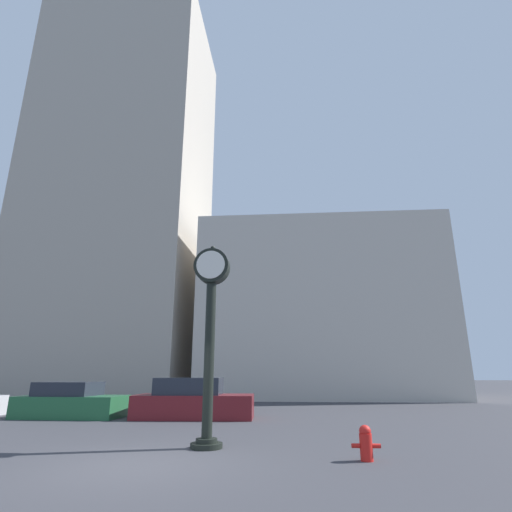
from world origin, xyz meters
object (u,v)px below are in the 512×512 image
(street_clock, at_px, (210,318))
(fire_hydrant_near, at_px, (366,443))
(car_maroon, at_px, (193,401))
(car_green, at_px, (71,402))

(street_clock, xyz_separation_m, fire_hydrant_near, (3.55, -1.17, -2.74))
(street_clock, height_order, car_maroon, street_clock)
(car_green, xyz_separation_m, fire_hydrant_near, (10.38, -7.44, -0.23))
(car_maroon, bearing_deg, car_green, 178.59)
(car_green, bearing_deg, street_clock, -41.31)
(street_clock, relative_size, car_maroon, 1.07)
(car_green, bearing_deg, car_maroon, 2.06)
(street_clock, relative_size, fire_hydrant_near, 7.38)
(car_green, distance_m, fire_hydrant_near, 12.78)
(street_clock, relative_size, car_green, 1.22)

